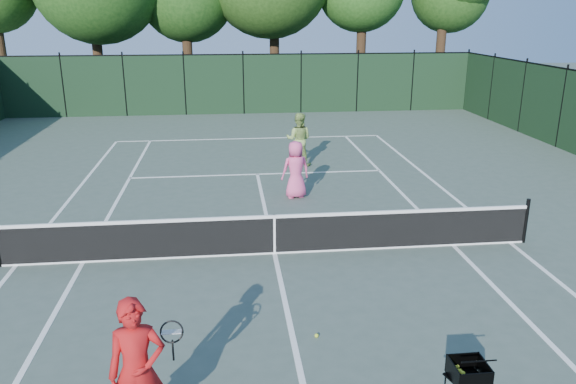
{
  "coord_description": "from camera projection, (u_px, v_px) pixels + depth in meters",
  "views": [
    {
      "loc": [
        -0.97,
        -11.36,
        5.11
      ],
      "look_at": [
        0.41,
        1.0,
        1.1
      ],
      "focal_mm": 35.0,
      "sensor_mm": 36.0,
      "label": 1
    }
  ],
  "objects": [
    {
      "name": "ground",
      "position": [
        275.0,
        254.0,
        12.42
      ],
      "size": [
        90.0,
        90.0,
        0.0
      ],
      "primitive_type": "plane",
      "color": "#455449",
      "rests_on": "ground"
    },
    {
      "name": "sideline_doubles_left",
      "position": [
        16.0,
        265.0,
        11.84
      ],
      "size": [
        0.1,
        23.77,
        0.01
      ],
      "primitive_type": "cube",
      "color": "white",
      "rests_on": "ground"
    },
    {
      "name": "sideline_doubles_right",
      "position": [
        510.0,
        243.0,
        13.0
      ],
      "size": [
        0.1,
        23.77,
        0.01
      ],
      "primitive_type": "cube",
      "color": "white",
      "rests_on": "ground"
    },
    {
      "name": "sideline_singles_left",
      "position": [
        83.0,
        262.0,
        11.98
      ],
      "size": [
        0.1,
        23.77,
        0.01
      ],
      "primitive_type": "cube",
      "color": "white",
      "rests_on": "ground"
    },
    {
      "name": "sideline_singles_right",
      "position": [
        453.0,
        245.0,
        12.85
      ],
      "size": [
        0.1,
        23.77,
        0.01
      ],
      "primitive_type": "cube",
      "color": "white",
      "rests_on": "ground"
    },
    {
      "name": "baseline_far",
      "position": [
        250.0,
        138.0,
        23.66
      ],
      "size": [
        10.97,
        0.1,
        0.01
      ],
      "primitive_type": "cube",
      "color": "white",
      "rests_on": "ground"
    },
    {
      "name": "service_line_far",
      "position": [
        257.0,
        174.0,
        18.47
      ],
      "size": [
        8.23,
        0.1,
        0.01
      ],
      "primitive_type": "cube",
      "color": "white",
      "rests_on": "ground"
    },
    {
      "name": "center_service_line",
      "position": [
        275.0,
        253.0,
        12.42
      ],
      "size": [
        0.1,
        12.8,
        0.01
      ],
      "primitive_type": "cube",
      "color": "white",
      "rests_on": "ground"
    },
    {
      "name": "tennis_net",
      "position": [
        274.0,
        234.0,
        12.27
      ],
      "size": [
        11.69,
        0.09,
        1.06
      ],
      "color": "black",
      "rests_on": "ground"
    },
    {
      "name": "fence_far",
      "position": [
        244.0,
        85.0,
        28.98
      ],
      "size": [
        24.0,
        0.05,
        3.0
      ],
      "primitive_type": "cube",
      "color": "black",
      "rests_on": "ground"
    },
    {
      "name": "coach",
      "position": [
        138.0,
        371.0,
        6.8
      ],
      "size": [
        0.92,
        0.75,
        1.91
      ],
      "rotation": [
        0.0,
        0.0,
        0.15
      ],
      "color": "#B51416",
      "rests_on": "ground"
    },
    {
      "name": "player_pink",
      "position": [
        296.0,
        170.0,
        15.94
      ],
      "size": [
        0.9,
        0.68,
        1.65
      ],
      "rotation": [
        0.0,
        0.0,
        3.35
      ],
      "color": "#EA528F",
      "rests_on": "ground"
    },
    {
      "name": "player_green",
      "position": [
        299.0,
        139.0,
        19.29
      ],
      "size": [
        1.06,
        0.93,
        1.83
      ],
      "rotation": [
        0.0,
        0.0,
        2.84
      ],
      "color": "#91B259",
      "rests_on": "ground"
    },
    {
      "name": "ball_hopper",
      "position": [
        469.0,
        372.0,
        7.15
      ],
      "size": [
        0.56,
        0.56,
        0.86
      ],
      "rotation": [
        0.0,
        0.0,
        0.29
      ],
      "color": "black",
      "rests_on": "ground"
    },
    {
      "name": "loose_ball_midcourt",
      "position": [
        317.0,
        336.0,
        9.22
      ],
      "size": [
        0.07,
        0.07,
        0.07
      ],
      "primitive_type": "sphere",
      "color": "#B8D22B",
      "rests_on": "ground"
    }
  ]
}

